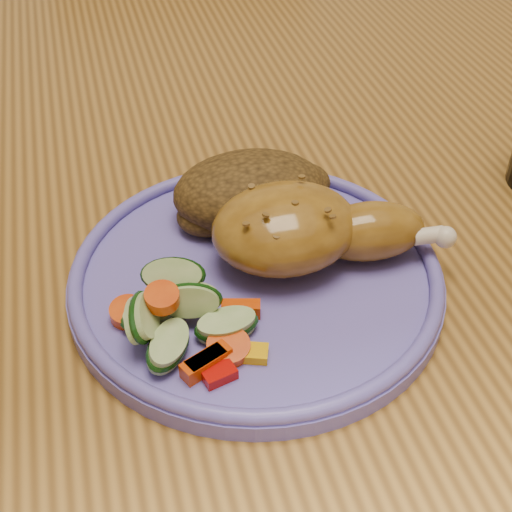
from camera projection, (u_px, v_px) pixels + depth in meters
name	position (u px, v px, depth m)	size (l,w,h in m)	color
dining_table	(342.00, 285.00, 0.61)	(0.90, 1.40, 0.75)	olive
chair_far	(204.00, 112.00, 1.18)	(0.42, 0.42, 0.91)	#4C2D16
plate	(256.00, 280.00, 0.48)	(0.25, 0.25, 0.01)	#5D53AF
plate_rim	(256.00, 267.00, 0.47)	(0.25, 0.25, 0.01)	#5D53AF
chicken_leg	(306.00, 229.00, 0.47)	(0.16, 0.08, 0.05)	olive
rice_pilaf	(253.00, 192.00, 0.51)	(0.12, 0.08, 0.05)	#4D3513
vegetable_pile	(180.00, 318.00, 0.43)	(0.09, 0.09, 0.05)	#A50A05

